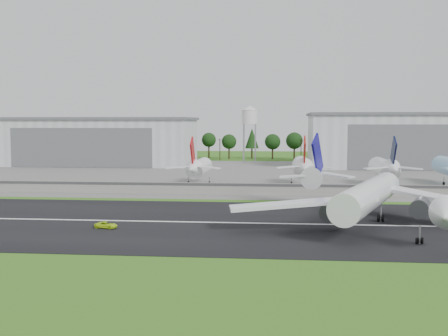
# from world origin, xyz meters

# --- Properties ---
(ground) EXTENTS (600.00, 600.00, 0.00)m
(ground) POSITION_xyz_m (0.00, 0.00, 0.00)
(ground) COLOR #256417
(ground) RESTS_ON ground
(runway) EXTENTS (320.00, 60.00, 0.10)m
(runway) POSITION_xyz_m (0.00, 10.00, 0.05)
(runway) COLOR black
(runway) RESTS_ON ground
(runway_centerline) EXTENTS (220.00, 1.00, 0.02)m
(runway_centerline) POSITION_xyz_m (0.00, 10.00, 0.11)
(runway_centerline) COLOR white
(runway_centerline) RESTS_ON runway
(apron) EXTENTS (320.00, 150.00, 0.10)m
(apron) POSITION_xyz_m (0.00, 120.00, 0.05)
(apron) COLOR slate
(apron) RESTS_ON ground
(blast_fence) EXTENTS (240.00, 0.61, 3.50)m
(blast_fence) POSITION_xyz_m (0.00, 54.99, 1.81)
(blast_fence) COLOR gray
(blast_fence) RESTS_ON ground
(hangar_west) EXTENTS (97.00, 44.00, 23.20)m
(hangar_west) POSITION_xyz_m (-80.00, 164.92, 11.63)
(hangar_west) COLOR silver
(hangar_west) RESTS_ON ground
(hangar_east) EXTENTS (102.00, 47.00, 25.20)m
(hangar_east) POSITION_xyz_m (75.00, 164.92, 12.63)
(hangar_east) COLOR silver
(hangar_east) RESTS_ON ground
(water_tower) EXTENTS (8.40, 8.40, 29.40)m
(water_tower) POSITION_xyz_m (-5.00, 185.00, 24.55)
(water_tower) COLOR #99999E
(water_tower) RESTS_ON ground
(utility_poles) EXTENTS (230.00, 3.00, 12.00)m
(utility_poles) POSITION_xyz_m (0.00, 200.00, 0.00)
(utility_poles) COLOR black
(utility_poles) RESTS_ON ground
(treeline) EXTENTS (320.00, 16.00, 22.00)m
(treeline) POSITION_xyz_m (0.00, 215.00, 0.00)
(treeline) COLOR black
(treeline) RESTS_ON ground
(main_airliner) EXTENTS (54.01, 57.55, 18.17)m
(main_airliner) POSITION_xyz_m (28.58, 9.59, 4.89)
(main_airliner) COLOR white
(main_airliner) RESTS_ON runway
(ground_vehicle) EXTENTS (4.85, 2.91, 1.26)m
(ground_vehicle) POSITION_xyz_m (-23.36, 1.66, 0.73)
(ground_vehicle) COLOR #C4EE1C
(ground_vehicle) RESTS_ON runway
(parked_jet_red_a) EXTENTS (7.36, 31.29, 16.55)m
(parked_jet_red_a) POSITION_xyz_m (-15.98, 76.54, 6.05)
(parked_jet_red_a) COLOR white
(parked_jet_red_a) RESTS_ON ground
(parked_jet_red_b) EXTENTS (7.36, 31.29, 16.90)m
(parked_jet_red_b) POSITION_xyz_m (17.91, 76.59, 6.38)
(parked_jet_red_b) COLOR white
(parked_jet_red_b) RESTS_ON ground
(parked_jet_navy) EXTENTS (7.36, 31.29, 16.81)m
(parked_jet_navy) POSITION_xyz_m (43.94, 76.58, 6.30)
(parked_jet_navy) COLOR white
(parked_jet_navy) RESTS_ON ground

